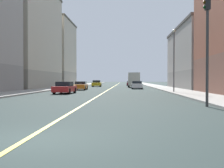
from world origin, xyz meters
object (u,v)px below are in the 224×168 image
at_px(building_left_mid, 201,58).
at_px(car_yellow, 97,84).
at_px(box_truck, 134,80).
at_px(street_lamp_left_near, 174,54).
at_px(car_maroon, 130,83).
at_px(car_white, 137,85).
at_px(traffic_light_left_near, 207,35).
at_px(building_right_distant, 55,53).
at_px(car_orange, 81,86).
at_px(car_red, 65,88).
at_px(building_right_midblock, 26,36).

relative_size(building_left_mid, car_yellow, 5.05).
bearing_deg(car_yellow, box_truck, -33.44).
distance_m(street_lamp_left_near, car_maroon, 39.28).
bearing_deg(car_yellow, car_white, -60.10).
bearing_deg(traffic_light_left_near, building_left_mid, 75.08).
height_order(car_white, car_maroon, car_white).
height_order(building_right_distant, car_orange, building_right_distant).
bearing_deg(box_truck, building_left_mid, -34.33).
xyz_separation_m(traffic_light_left_near, street_lamp_left_near, (1.02, 16.42, 0.43)).
bearing_deg(building_right_distant, street_lamp_left_near, -57.43).
bearing_deg(car_maroon, car_red, -101.29).
height_order(car_red, car_maroon, car_red).
bearing_deg(street_lamp_left_near, building_left_mid, 64.11).
bearing_deg(box_truck, building_right_midblock, -162.96).
relative_size(building_right_midblock, box_truck, 2.82).
relative_size(street_lamp_left_near, car_yellow, 1.76).
xyz_separation_m(car_orange, box_truck, (8.58, 14.21, 0.95)).
distance_m(building_right_distant, car_red, 42.24).
height_order(building_right_distant, traffic_light_left_near, building_right_distant).
bearing_deg(building_left_mid, box_truck, 145.67).
bearing_deg(box_truck, car_yellow, 146.56).
xyz_separation_m(building_right_midblock, car_yellow, (11.92, 11.56, -8.88)).
bearing_deg(building_right_distant, traffic_light_left_near, -66.90).
bearing_deg(box_truck, building_right_distant, 144.01).
relative_size(building_right_distant, car_yellow, 4.03).
relative_size(street_lamp_left_near, car_white, 1.81).
height_order(building_left_mid, car_maroon, building_left_mid).
bearing_deg(traffic_light_left_near, building_right_distant, 113.10).
bearing_deg(building_right_midblock, building_left_mid, -3.04).
height_order(car_orange, car_maroon, car_orange).
bearing_deg(building_left_mid, car_red, -138.94).
relative_size(traffic_light_left_near, street_lamp_left_near, 0.88).
relative_size(building_right_distant, street_lamp_left_near, 2.29).
distance_m(building_right_midblock, car_yellow, 18.83).
height_order(building_right_distant, box_truck, building_right_distant).
distance_m(building_right_midblock, traffic_light_left_near, 41.00).
bearing_deg(traffic_light_left_near, car_yellow, 103.97).
relative_size(building_left_mid, box_truck, 2.80).
bearing_deg(building_right_distant, building_right_midblock, -90.00).
bearing_deg(building_left_mid, building_right_distant, 144.61).
bearing_deg(traffic_light_left_near, car_red, 128.92).
xyz_separation_m(street_lamp_left_near, car_red, (-12.58, -2.10, -3.95)).
relative_size(building_left_mid, street_lamp_left_near, 2.88).
distance_m(building_left_mid, car_yellow, 24.15).
xyz_separation_m(building_right_distant, car_white, (20.36, -23.88, -7.81)).
bearing_deg(traffic_light_left_near, street_lamp_left_near, 86.46).
bearing_deg(building_left_mid, building_right_midblock, 176.96).
bearing_deg(car_orange, car_maroon, 74.65).
bearing_deg(building_right_midblock, car_orange, -34.96).
bearing_deg(car_red, street_lamp_left_near, 9.48).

